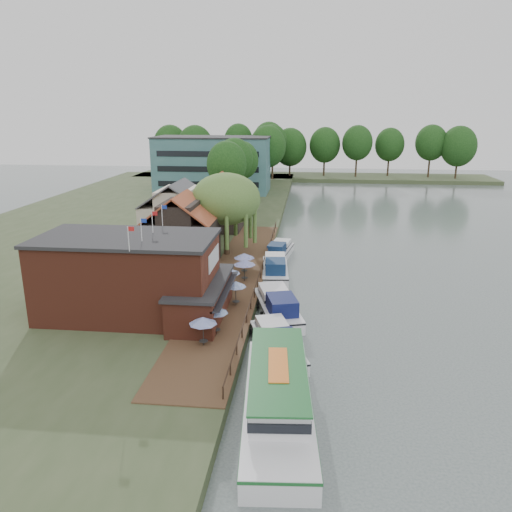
{
  "coord_description": "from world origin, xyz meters",
  "views": [
    {
      "loc": [
        -0.24,
        -41.46,
        18.69
      ],
      "look_at": [
        -6.0,
        12.0,
        3.0
      ],
      "focal_mm": 35.0,
      "sensor_mm": 36.0,
      "label": 1
    }
  ],
  "objects_px": {
    "cruiser_2": "(275,266)",
    "umbrella_4": "(229,279)",
    "cruiser_0": "(277,339)",
    "pub": "(150,276)",
    "cottage_c": "(219,202)",
    "cruiser_1": "(277,303)",
    "swan": "(261,406)",
    "umbrella_5": "(245,270)",
    "cottage_a": "(181,230)",
    "tour_boat": "(278,393)",
    "willow": "(226,215)",
    "cruiser_3": "(279,249)",
    "umbrella_2": "(214,305)",
    "umbrella_0": "(203,331)",
    "umbrella_1": "(216,320)",
    "umbrella_3": "(236,293)",
    "cottage_b": "(178,213)",
    "hotel_block": "(213,164)",
    "umbrella_6": "(244,263)"
  },
  "relations": [
    {
      "from": "umbrella_0",
      "to": "cruiser_2",
      "type": "xyz_separation_m",
      "value": [
        4.13,
        20.85,
        -1.05
      ]
    },
    {
      "from": "cottage_c",
      "to": "umbrella_4",
      "type": "xyz_separation_m",
      "value": [
        5.88,
        -27.27,
        -2.96
      ]
    },
    {
      "from": "cottage_a",
      "to": "cruiser_3",
      "type": "distance_m",
      "value": 14.36
    },
    {
      "from": "cruiser_3",
      "to": "umbrella_3",
      "type": "bearing_deg",
      "value": -89.44
    },
    {
      "from": "swan",
      "to": "umbrella_5",
      "type": "bearing_deg",
      "value": 100.18
    },
    {
      "from": "cruiser_2",
      "to": "umbrella_4",
      "type": "bearing_deg",
      "value": -120.98
    },
    {
      "from": "pub",
      "to": "cottage_a",
      "type": "relative_size",
      "value": 2.33
    },
    {
      "from": "umbrella_0",
      "to": "umbrella_4",
      "type": "bearing_deg",
      "value": 90.1
    },
    {
      "from": "cruiser_0",
      "to": "pub",
      "type": "bearing_deg",
      "value": 142.03
    },
    {
      "from": "cottage_a",
      "to": "cruiser_0",
      "type": "distance_m",
      "value": 23.27
    },
    {
      "from": "umbrella_1",
      "to": "tour_boat",
      "type": "xyz_separation_m",
      "value": [
        5.68,
        -9.39,
        -0.61
      ]
    },
    {
      "from": "pub",
      "to": "umbrella_2",
      "type": "bearing_deg",
      "value": -3.27
    },
    {
      "from": "cottage_a",
      "to": "umbrella_5",
      "type": "xyz_separation_m",
      "value": [
        8.11,
        -5.18,
        -2.96
      ]
    },
    {
      "from": "cottage_c",
      "to": "cruiser_3",
      "type": "xyz_separation_m",
      "value": [
        10.02,
        -10.79,
        -4.15
      ]
    },
    {
      "from": "pub",
      "to": "tour_boat",
      "type": "height_order",
      "value": "pub"
    },
    {
      "from": "umbrella_5",
      "to": "cruiser_2",
      "type": "relative_size",
      "value": 0.24
    },
    {
      "from": "cottage_a",
      "to": "umbrella_1",
      "type": "relative_size",
      "value": 3.62
    },
    {
      "from": "cottage_b",
      "to": "umbrella_3",
      "type": "bearing_deg",
      "value": -63.18
    },
    {
      "from": "cruiser_0",
      "to": "cruiser_3",
      "type": "height_order",
      "value": "cruiser_0"
    },
    {
      "from": "cottage_a",
      "to": "umbrella_0",
      "type": "height_order",
      "value": "cottage_a"
    },
    {
      "from": "umbrella_1",
      "to": "cruiser_2",
      "type": "distance_m",
      "value": 19.02
    },
    {
      "from": "cottage_a",
      "to": "cruiser_3",
      "type": "relative_size",
      "value": 0.94
    },
    {
      "from": "willow",
      "to": "umbrella_1",
      "type": "distance_m",
      "value": 24.04
    },
    {
      "from": "umbrella_5",
      "to": "umbrella_4",
      "type": "bearing_deg",
      "value": -111.68
    },
    {
      "from": "cruiser_0",
      "to": "umbrella_6",
      "type": "bearing_deg",
      "value": 88.12
    },
    {
      "from": "willow",
      "to": "swan",
      "type": "relative_size",
      "value": 23.69
    },
    {
      "from": "umbrella_5",
      "to": "tour_boat",
      "type": "height_order",
      "value": "umbrella_5"
    },
    {
      "from": "umbrella_4",
      "to": "cruiser_0",
      "type": "xyz_separation_m",
      "value": [
        5.67,
        -10.9,
        -1.09
      ]
    },
    {
      "from": "cottage_c",
      "to": "cruiser_0",
      "type": "relative_size",
      "value": 0.86
    },
    {
      "from": "umbrella_0",
      "to": "umbrella_4",
      "type": "relative_size",
      "value": 0.99
    },
    {
      "from": "umbrella_2",
      "to": "umbrella_5",
      "type": "bearing_deg",
      "value": 82.17
    },
    {
      "from": "willow",
      "to": "tour_boat",
      "type": "height_order",
      "value": "willow"
    },
    {
      "from": "pub",
      "to": "umbrella_3",
      "type": "distance_m",
      "value": 8.09
    },
    {
      "from": "umbrella_1",
      "to": "willow",
      "type": "bearing_deg",
      "value": 97.28
    },
    {
      "from": "tour_boat",
      "to": "swan",
      "type": "xyz_separation_m",
      "value": [
        -1.13,
        0.76,
        -1.46
      ]
    },
    {
      "from": "cruiser_0",
      "to": "cruiser_1",
      "type": "distance_m",
      "value": 7.52
    },
    {
      "from": "umbrella_4",
      "to": "cruiser_1",
      "type": "height_order",
      "value": "umbrella_4"
    },
    {
      "from": "cottage_b",
      "to": "umbrella_4",
      "type": "bearing_deg",
      "value": -61.59
    },
    {
      "from": "umbrella_2",
      "to": "umbrella_6",
      "type": "height_order",
      "value": "same"
    },
    {
      "from": "pub",
      "to": "cruiser_3",
      "type": "relative_size",
      "value": 2.18
    },
    {
      "from": "willow",
      "to": "umbrella_6",
      "type": "xyz_separation_m",
      "value": [
        3.25,
        -7.67,
        -3.93
      ]
    },
    {
      "from": "umbrella_6",
      "to": "cruiser_2",
      "type": "xyz_separation_m",
      "value": [
        3.28,
        2.8,
        -1.05
      ]
    },
    {
      "from": "umbrella_1",
      "to": "hotel_block",
      "type": "bearing_deg",
      "value": 101.01
    },
    {
      "from": "pub",
      "to": "cruiser_1",
      "type": "xyz_separation_m",
      "value": [
        11.07,
        3.33,
        -3.33
      ]
    },
    {
      "from": "pub",
      "to": "umbrella_0",
      "type": "height_order",
      "value": "pub"
    },
    {
      "from": "umbrella_5",
      "to": "swan",
      "type": "bearing_deg",
      "value": -79.82
    },
    {
      "from": "umbrella_3",
      "to": "umbrella_5",
      "type": "distance_m",
      "value": 6.95
    },
    {
      "from": "umbrella_0",
      "to": "umbrella_2",
      "type": "xyz_separation_m",
      "value": [
        -0.19,
        5.38,
        0.0
      ]
    },
    {
      "from": "umbrella_3",
      "to": "cruiser_1",
      "type": "distance_m",
      "value": 4.03
    },
    {
      "from": "umbrella_2",
      "to": "umbrella_3",
      "type": "distance_m",
      "value": 3.52
    }
  ]
}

